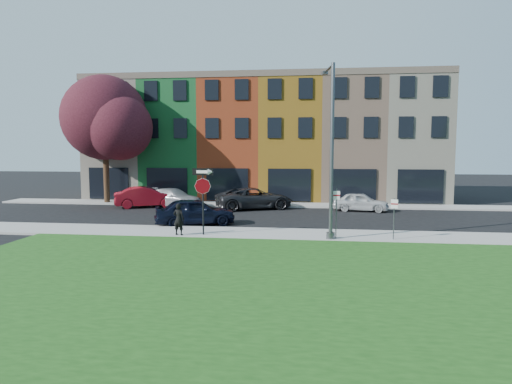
# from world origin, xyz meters

# --- Properties ---
(ground) EXTENTS (120.00, 120.00, 0.00)m
(ground) POSITION_xyz_m (0.00, 0.00, 0.00)
(ground) COLOR black
(ground) RESTS_ON ground
(sidewalk_near) EXTENTS (40.00, 3.00, 0.12)m
(sidewalk_near) POSITION_xyz_m (2.00, 3.00, 0.06)
(sidewalk_near) COLOR gray
(sidewalk_near) RESTS_ON ground
(sidewalk_far) EXTENTS (40.00, 2.40, 0.12)m
(sidewalk_far) POSITION_xyz_m (-3.00, 15.00, 0.06)
(sidewalk_far) COLOR gray
(sidewalk_far) RESTS_ON ground
(rowhouse_block) EXTENTS (30.00, 10.12, 10.00)m
(rowhouse_block) POSITION_xyz_m (-2.50, 21.18, 4.99)
(rowhouse_block) COLOR #C0B49F
(rowhouse_block) RESTS_ON ground
(stop_sign) EXTENTS (1.05, 0.13, 3.31)m
(stop_sign) POSITION_xyz_m (-3.59, 2.15, 2.47)
(stop_sign) COLOR black
(stop_sign) RESTS_ON sidewalk_near
(man) EXTENTS (0.72, 0.60, 1.59)m
(man) POSITION_xyz_m (-4.77, 1.90, 0.92)
(man) COLOR black
(man) RESTS_ON sidewalk_near
(sedan_near) EXTENTS (4.91, 5.81, 1.56)m
(sedan_near) POSITION_xyz_m (-4.90, 5.56, 0.78)
(sedan_near) COLOR black
(sedan_near) RESTS_ON ground
(parked_car_red) EXTENTS (5.14, 5.91, 1.54)m
(parked_car_red) POSITION_xyz_m (-10.50, 12.77, 0.77)
(parked_car_red) COLOR maroon
(parked_car_red) RESTS_ON ground
(parked_car_silver) EXTENTS (4.81, 5.89, 1.37)m
(parked_car_silver) POSITION_xyz_m (-8.63, 13.35, 0.68)
(parked_car_silver) COLOR #9D9DA2
(parked_car_silver) RESTS_ON ground
(parked_car_dark) EXTENTS (6.77, 7.54, 1.56)m
(parked_car_dark) POSITION_xyz_m (-2.38, 12.85, 0.78)
(parked_car_dark) COLOR black
(parked_car_dark) RESTS_ON ground
(parked_car_white) EXTENTS (2.62, 4.27, 1.31)m
(parked_car_white) POSITION_xyz_m (5.19, 12.65, 0.65)
(parked_car_white) COLOR silver
(parked_car_white) RESTS_ON ground
(street_lamp) EXTENTS (0.70, 2.56, 8.24)m
(street_lamp) POSITION_xyz_m (2.65, 2.10, 4.27)
(street_lamp) COLOR #4A4C4F
(street_lamp) RESTS_ON sidewalk_near
(parking_sign_a) EXTENTS (0.32, 0.09, 2.41)m
(parking_sign_a) POSITION_xyz_m (2.95, 1.99, 1.61)
(parking_sign_a) COLOR #4A4C4F
(parking_sign_a) RESTS_ON sidewalk_near
(parking_sign_b) EXTENTS (0.32, 0.12, 1.97)m
(parking_sign_b) POSITION_xyz_m (5.64, 2.09, 1.37)
(parking_sign_b) COLOR #4A4C4F
(parking_sign_b) RESTS_ON sidewalk_near
(tree_purple) EXTENTS (7.94, 6.95, 9.98)m
(tree_purple) POSITION_xyz_m (-14.32, 14.61, 6.62)
(tree_purple) COLOR black
(tree_purple) RESTS_ON sidewalk_far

